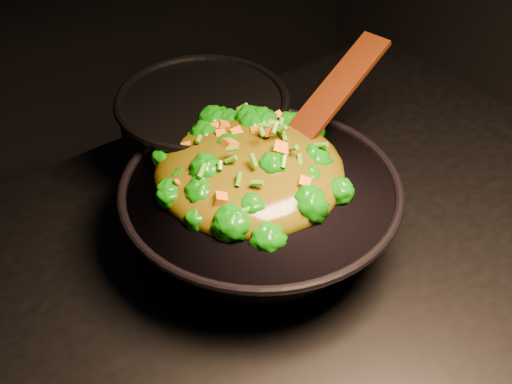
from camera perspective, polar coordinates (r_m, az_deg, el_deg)
wok at (r=0.97m, az=0.36°, el=-1.93°), size 0.47×0.47×0.10m
stir_fry at (r=0.93m, az=-0.54°, el=3.53°), size 0.32×0.32×0.09m
spatula at (r=0.99m, az=5.05°, el=6.52°), size 0.28×0.10×0.12m
back_pot at (r=1.08m, az=-4.17°, el=4.54°), size 0.28×0.28×0.14m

